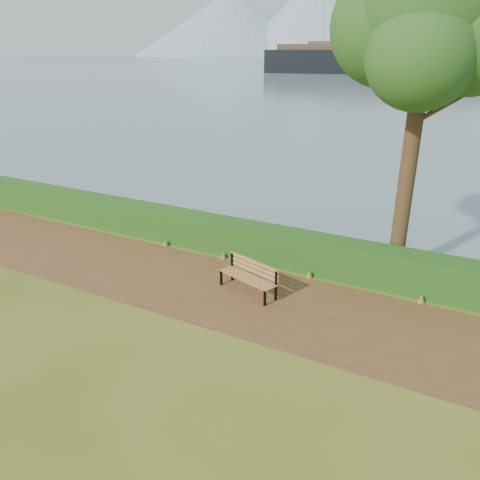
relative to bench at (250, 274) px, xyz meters
The scene contains 6 objects.
ground 0.93m from the bench, 129.59° to the right, with size 140.00×140.00×0.00m, color #485C1A.
path 0.76m from the bench, 148.11° to the right, with size 40.00×3.40×0.01m, color #51321B.
hedge 2.05m from the bench, 104.46° to the left, with size 32.00×0.85×1.00m, color #164413.
bench is the anchor object (origin of this frame).
tree 7.25m from the bench, 40.80° to the left, with size 4.53×3.81×8.71m.
cargo_ship 120.73m from the bench, 94.37° to the left, with size 80.81×20.44×24.27m.
Camera 1 is at (5.27, -8.92, 5.77)m, focal length 35.00 mm.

